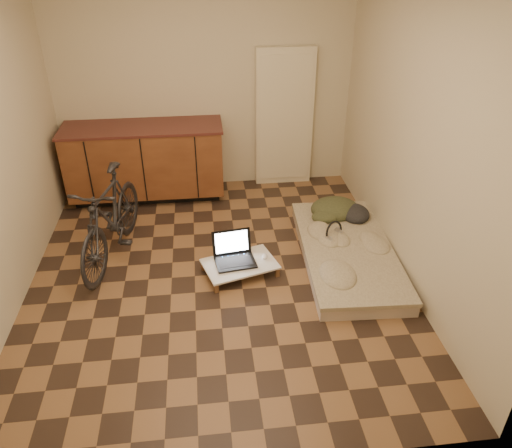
{
  "coord_description": "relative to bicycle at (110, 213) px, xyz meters",
  "views": [
    {
      "loc": [
        -0.08,
        -3.87,
        2.9
      ],
      "look_at": [
        0.37,
        -0.01,
        0.55
      ],
      "focal_mm": 35.0,
      "sensor_mm": 36.0,
      "label": 1
    }
  ],
  "objects": [
    {
      "name": "room_shell",
      "position": [
        1.0,
        -0.44,
        0.8
      ],
      "size": [
        3.5,
        4.0,
        2.6
      ],
      "color": "brown",
      "rests_on": "ground"
    },
    {
      "name": "cabinets",
      "position": [
        0.25,
        1.27,
        -0.03
      ],
      "size": [
        1.84,
        0.62,
        0.91
      ],
      "color": "black",
      "rests_on": "ground"
    },
    {
      "name": "appliance_panel",
      "position": [
        1.95,
        1.5,
        0.35
      ],
      "size": [
        0.7,
        0.1,
        1.7
      ],
      "primitive_type": "cube",
      "color": "beige",
      "rests_on": "ground"
    },
    {
      "name": "bicycle",
      "position": [
        0.0,
        0.0,
        0.0
      ],
      "size": [
        0.79,
        1.6,
        1.0
      ],
      "primitive_type": "imported",
      "rotation": [
        0.0,
        0.0,
        -0.23
      ],
      "color": "black",
      "rests_on": "ground"
    },
    {
      "name": "futon",
      "position": [
        2.3,
        -0.33,
        -0.42
      ],
      "size": [
        0.96,
        1.86,
        0.16
      ],
      "rotation": [
        0.0,
        0.0,
        -0.05
      ],
      "color": "#BDAA97",
      "rests_on": "ground"
    },
    {
      "name": "clothing_pile",
      "position": [
        2.39,
        0.31,
        -0.23
      ],
      "size": [
        0.58,
        0.5,
        0.22
      ],
      "primitive_type": null,
      "rotation": [
        0.0,
        0.0,
        -0.05
      ],
      "color": "#353A22",
      "rests_on": "futon"
    },
    {
      "name": "headphones",
      "position": [
        2.2,
        -0.17,
        -0.26
      ],
      "size": [
        0.35,
        0.34,
        0.17
      ],
      "primitive_type": null,
      "rotation": [
        0.0,
        0.0,
        0.6
      ],
      "color": "black",
      "rests_on": "futon"
    },
    {
      "name": "lap_desk",
      "position": [
        1.22,
        -0.43,
        -0.4
      ],
      "size": [
        0.77,
        0.61,
        0.11
      ],
      "rotation": [
        0.0,
        0.0,
        0.29
      ],
      "color": "brown",
      "rests_on": "ground"
    },
    {
      "name": "laptop",
      "position": [
        1.17,
        -0.37,
        -0.33
      ],
      "size": [
        0.42,
        0.38,
        0.26
      ],
      "rotation": [
        0.0,
        0.0,
        0.13
      ],
      "color": "black",
      "rests_on": "lap_desk"
    },
    {
      "name": "mouse",
      "position": [
        1.46,
        -0.37,
        -0.37
      ],
      "size": [
        0.07,
        0.1,
        0.03
      ],
      "primitive_type": "ellipsoid",
      "rotation": [
        0.0,
        0.0,
        -0.13
      ],
      "color": "silver",
      "rests_on": "lap_desk"
    }
  ]
}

